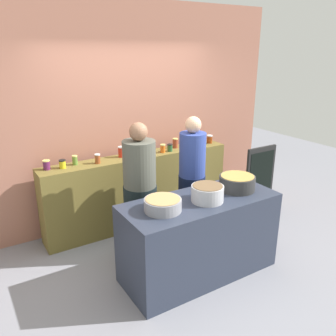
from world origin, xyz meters
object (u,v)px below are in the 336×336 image
(preserve_jar_9, at_px, (190,143))
(preserve_jar_11, at_px, (203,141))
(preserve_jar_5, at_px, (146,149))
(cooking_pot_right, at_px, (237,183))
(preserve_jar_6, at_px, (163,148))
(cooking_pot_center, at_px, (207,193))
(chalkboard_sign, at_px, (260,179))
(preserve_jar_2, at_px, (75,160))
(preserve_jar_8, at_px, (175,143))
(preserve_jar_10, at_px, (193,141))
(preserve_jar_3, at_px, (98,159))
(cook_with_tongs, at_px, (140,198))
(preserve_jar_7, at_px, (170,148))
(preserve_jar_1, at_px, (62,164))
(cooking_pot_left, at_px, (163,205))
(preserve_jar_12, at_px, (210,139))
(cook_in_cap, at_px, (192,186))
(preserve_jar_0, at_px, (47,165))
(preserve_jar_4, at_px, (121,152))

(preserve_jar_9, distance_m, preserve_jar_11, 0.24)
(preserve_jar_5, xyz_separation_m, cooking_pot_right, (0.41, -1.37, -0.11))
(preserve_jar_6, distance_m, cooking_pot_center, 1.44)
(chalkboard_sign, bearing_deg, preserve_jar_2, 165.74)
(preserve_jar_9, height_order, preserve_jar_11, preserve_jar_11)
(preserve_jar_8, height_order, preserve_jar_10, preserve_jar_8)
(preserve_jar_10, bearing_deg, preserve_jar_8, -178.36)
(preserve_jar_10, relative_size, chalkboard_sign, 0.12)
(preserve_jar_10, bearing_deg, preserve_jar_3, -176.33)
(preserve_jar_11, distance_m, cook_with_tongs, 1.61)
(preserve_jar_10, bearing_deg, cooking_pot_center, -120.77)
(preserve_jar_7, distance_m, preserve_jar_11, 0.61)
(preserve_jar_1, height_order, cooking_pot_left, preserve_jar_1)
(preserve_jar_3, distance_m, preserve_jar_10, 1.55)
(preserve_jar_8, distance_m, preserve_jar_9, 0.23)
(preserve_jar_9, bearing_deg, preserve_jar_10, 36.90)
(preserve_jar_7, height_order, preserve_jar_9, preserve_jar_9)
(preserve_jar_12, xyz_separation_m, cook_in_cap, (-0.86, -0.75, -0.34))
(cook_with_tongs, distance_m, chalkboard_sign, 2.09)
(preserve_jar_12, bearing_deg, cook_with_tongs, -155.78)
(preserve_jar_0, bearing_deg, preserve_jar_12, -1.25)
(preserve_jar_4, xyz_separation_m, cook_in_cap, (0.59, -0.80, -0.35))
(cooking_pot_left, height_order, cooking_pot_right, cooking_pot_right)
(preserve_jar_1, xyz_separation_m, cooking_pot_left, (0.56, -1.42, -0.11))
(cooking_pot_right, distance_m, cook_with_tongs, 1.13)
(preserve_jar_6, height_order, preserve_jar_7, preserve_jar_6)
(preserve_jar_5, bearing_deg, cook_in_cap, -70.95)
(preserve_jar_4, distance_m, preserve_jar_10, 1.18)
(preserve_jar_9, bearing_deg, preserve_jar_6, -176.26)
(cooking_pot_center, bearing_deg, preserve_jar_11, 54.49)
(preserve_jar_1, relative_size, cooking_pot_center, 0.31)
(preserve_jar_2, height_order, chalkboard_sign, preserve_jar_2)
(preserve_jar_8, bearing_deg, cooking_pot_right, -94.39)
(cooking_pot_left, bearing_deg, preserve_jar_0, 116.60)
(cooking_pot_right, height_order, cook_with_tongs, cook_with_tongs)
(preserve_jar_8, xyz_separation_m, cook_with_tongs, (-0.97, -0.75, -0.36))
(cooking_pot_left, bearing_deg, preserve_jar_1, 111.51)
(preserve_jar_0, relative_size, cook_in_cap, 0.07)
(preserve_jar_0, height_order, preserve_jar_10, preserve_jar_10)
(preserve_jar_3, bearing_deg, preserve_jar_4, 13.61)
(preserve_jar_12, bearing_deg, preserve_jar_7, -175.62)
(preserve_jar_10, bearing_deg, preserve_jar_4, -179.48)
(preserve_jar_9, xyz_separation_m, chalkboard_sign, (0.89, -0.57, -0.55))
(preserve_jar_4, distance_m, chalkboard_sign, 2.14)
(cooking_pot_center, bearing_deg, chalkboard_sign, 27.11)
(preserve_jar_9, xyz_separation_m, preserve_jar_11, (0.24, 0.01, 0.01))
(preserve_jar_3, height_order, preserve_jar_4, preserve_jar_4)
(preserve_jar_8, bearing_deg, preserve_jar_11, -8.58)
(preserve_jar_8, bearing_deg, preserve_jar_0, 179.79)
(cooking_pot_right, bearing_deg, preserve_jar_0, 139.84)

